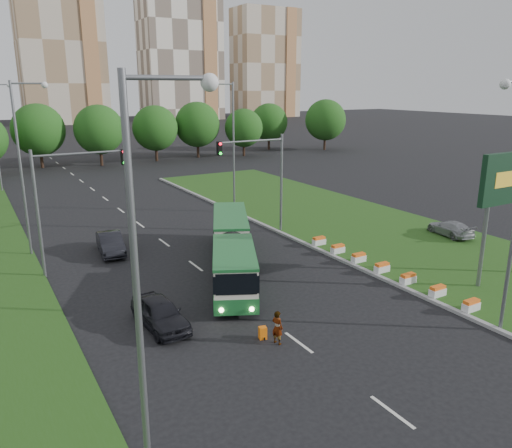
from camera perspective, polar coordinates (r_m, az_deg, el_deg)
ground at (r=30.15m, az=3.00°, el=-7.22°), size 360.00×360.00×0.00m
grass_median at (r=43.71m, az=11.55°, el=-0.16°), size 14.00×60.00×0.15m
median_kerb at (r=39.55m, az=3.99°, el=-1.51°), size 0.30×60.00×0.18m
lane_markings at (r=46.40m, az=-13.86°, el=0.51°), size 0.20×100.00×0.01m
flower_planters at (r=32.96m, az=14.20°, el=-4.83°), size 1.10×13.70×0.60m
traffic_mast_median at (r=39.33m, az=0.95°, el=6.30°), size 5.76×0.32×8.00m
traffic_mast_left at (r=33.17m, az=-21.13°, el=3.53°), size 5.76×0.32×8.00m
street_lamps at (r=35.86m, az=-9.80°, el=6.23°), size 36.00×60.00×12.00m
tree_line at (r=82.51m, az=-12.49°, el=10.16°), size 120.00×8.00×9.00m
apartment_tower_ceast at (r=176.34m, az=-21.50°, el=18.81°), size 25.00×15.00×50.00m
apartment_tower_east at (r=187.32m, az=-8.65°, el=18.94°), size 27.00×15.00×47.00m
midrise_east at (r=202.90m, az=1.06°, el=17.83°), size 24.00×14.00×40.00m
articulated_bus at (r=32.27m, az=-3.31°, el=-2.80°), size 2.34×15.00×2.47m
car_left_near at (r=25.58m, az=-10.91°, el=-9.97°), size 2.05×4.49×1.50m
car_left_far at (r=37.27m, az=-16.29°, el=-2.13°), size 2.09×4.68×1.49m
car_median at (r=42.45m, az=21.32°, el=-0.45°), size 2.28×4.34×1.20m
pedestrian at (r=23.63m, az=2.46°, el=-11.72°), size 0.56×0.69×1.65m
shopping_trolley at (r=24.24m, az=0.77°, el=-12.35°), size 0.36×0.38×0.61m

